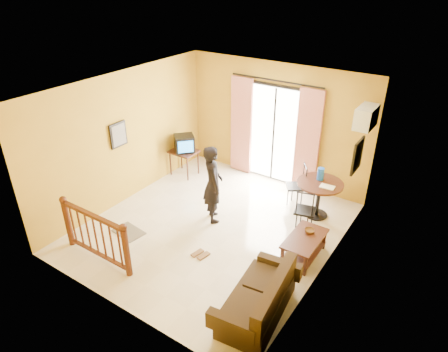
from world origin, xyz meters
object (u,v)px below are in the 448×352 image
Objects in this scene: coffee_table at (304,244)px; sofa at (260,300)px; television at (184,144)px; standing_person at (213,184)px; dining_table at (319,190)px.

sofa is (-0.00, -1.59, -0.01)m from coffee_table.
television reaches higher than sofa.
standing_person is at bearing 133.45° from sofa.
television is 3.41m from dining_table.
standing_person is (-1.72, -1.29, 0.19)m from dining_table.
television is at bearing 9.57° from standing_person.
television is 0.65× the size of dining_table.
coffee_table is 0.59× the size of standing_person.
standing_person is (-2.04, 0.11, 0.52)m from coffee_table.
sofa is 2.70m from standing_person.
dining_table is at bearing 89.27° from sofa.
sofa is (3.72, -2.89, -0.56)m from television.
coffee_table is at bearing -137.89° from standing_person.
dining_table is 3.02m from sofa.
television is 0.63× the size of coffee_table.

